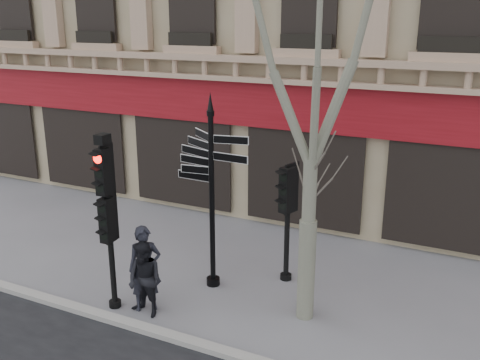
% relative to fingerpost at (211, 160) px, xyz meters
% --- Properties ---
extents(ground, '(80.00, 80.00, 0.00)m').
position_rel_fingerpost_xyz_m(ground, '(0.73, -0.89, -3.00)').
color(ground, slate).
rests_on(ground, ground).
extents(kerb, '(80.00, 0.25, 0.12)m').
position_rel_fingerpost_xyz_m(kerb, '(0.73, -2.29, -2.94)').
color(kerb, gray).
rests_on(kerb, ground).
extents(fingerpost, '(2.23, 2.23, 4.46)m').
position_rel_fingerpost_xyz_m(fingerpost, '(0.00, 0.00, 0.00)').
color(fingerpost, black).
rests_on(fingerpost, ground).
extents(traffic_signal_main, '(0.43, 0.32, 3.78)m').
position_rel_fingerpost_xyz_m(traffic_signal_main, '(-1.42, -1.78, -0.61)').
color(traffic_signal_main, black).
rests_on(traffic_signal_main, ground).
extents(traffic_signal_secondary, '(0.54, 0.45, 2.77)m').
position_rel_fingerpost_xyz_m(traffic_signal_secondary, '(1.42, 0.99, -1.06)').
color(traffic_signal_secondary, black).
rests_on(traffic_signal_secondary, ground).
extents(plane_tree, '(3.11, 3.11, 8.25)m').
position_rel_fingerpost_xyz_m(plane_tree, '(2.37, -0.37, 2.79)').
color(plane_tree, gray).
rests_on(plane_tree, ground).
extents(pedestrian_a, '(0.81, 0.76, 1.86)m').
position_rel_fingerpost_xyz_m(pedestrian_a, '(-0.76, -1.54, -2.07)').
color(pedestrian_a, black).
rests_on(pedestrian_a, ground).
extents(pedestrian_b, '(0.88, 0.74, 1.62)m').
position_rel_fingerpost_xyz_m(pedestrian_b, '(-0.62, -1.75, -2.19)').
color(pedestrian_b, black).
rests_on(pedestrian_b, ground).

